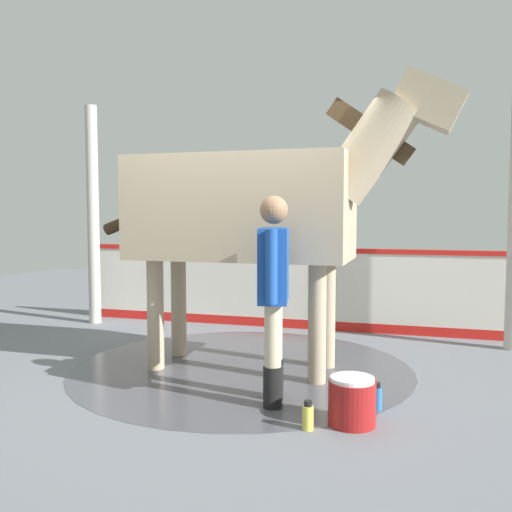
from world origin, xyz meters
TOP-DOWN VIEW (x-y plane):
  - ground_plane at (0.00, 0.00)m, footprint 16.00×16.00m
  - wet_patch at (-0.02, 0.18)m, footprint 3.30×3.30m
  - barrier_wall at (-0.03, 2.18)m, footprint 5.79×0.12m
  - roof_post_far at (-2.66, 1.72)m, footprint 0.16×0.16m
  - horse at (0.12, 0.18)m, footprint 3.50×0.99m
  - handler at (0.54, -0.71)m, footprint 0.31×0.65m
  - wash_bucket at (1.20, -0.99)m, footprint 0.34×0.34m
  - bottle_shampoo at (0.92, -1.17)m, footprint 0.08×0.08m
  - bottle_spray at (1.34, -0.62)m, footprint 0.07×0.07m

SIDE VIEW (x-z plane):
  - ground_plane at x=0.00m, z-range -0.02..0.00m
  - wet_patch at x=-0.02m, z-range 0.00..0.00m
  - bottle_shampoo at x=0.92m, z-range -0.01..0.20m
  - bottle_spray at x=1.34m, z-range -0.01..0.20m
  - wash_bucket at x=1.20m, z-range 0.00..0.34m
  - barrier_wall at x=-0.03m, z-range -0.04..1.02m
  - handler at x=0.54m, z-range 0.12..1.76m
  - roof_post_far at x=-2.66m, z-range 0.00..2.95m
  - horse at x=0.12m, z-range 0.20..2.94m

